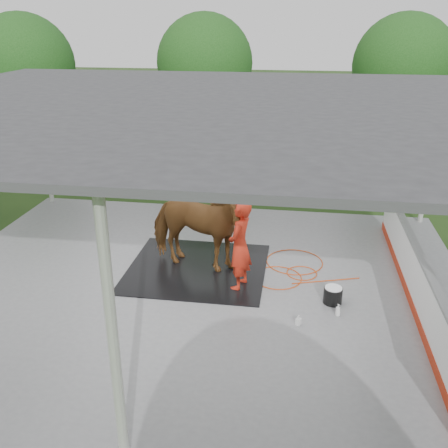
# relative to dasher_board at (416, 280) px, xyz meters

# --- Properties ---
(ground) EXTENTS (100.00, 100.00, 0.00)m
(ground) POSITION_rel_dasher_board_xyz_m (-4.60, 0.00, -0.59)
(ground) COLOR #1E3814
(concrete_slab) EXTENTS (12.00, 10.00, 0.05)m
(concrete_slab) POSITION_rel_dasher_board_xyz_m (-4.60, 0.00, -0.57)
(concrete_slab) COLOR slate
(concrete_slab) RESTS_ON ground
(pavilion_structure) EXTENTS (12.60, 10.60, 4.05)m
(pavilion_structure) POSITION_rel_dasher_board_xyz_m (-4.60, -0.00, 3.37)
(pavilion_structure) COLOR beige
(pavilion_structure) RESTS_ON ground
(dasher_board) EXTENTS (0.16, 8.00, 1.15)m
(dasher_board) POSITION_rel_dasher_board_xyz_m (0.00, 0.00, 0.00)
(dasher_board) COLOR #A5240D
(dasher_board) RESTS_ON concrete_slab
(tree_belt) EXTENTS (28.00, 28.00, 5.80)m
(tree_belt) POSITION_rel_dasher_board_xyz_m (-4.30, 0.90, 3.20)
(tree_belt) COLOR #382314
(tree_belt) RESTS_ON ground
(rubber_mat) EXTENTS (3.21, 3.01, 0.02)m
(rubber_mat) POSITION_rel_dasher_board_xyz_m (-4.73, 0.82, -0.53)
(rubber_mat) COLOR black
(rubber_mat) RESTS_ON concrete_slab
(horse) EXTENTS (2.66, 1.64, 2.09)m
(horse) POSITION_rel_dasher_board_xyz_m (-4.73, 0.82, 0.52)
(horse) COLOR brown
(horse) RESTS_ON rubber_mat
(handler) EXTENTS (0.65, 0.83, 2.00)m
(handler) POSITION_rel_dasher_board_xyz_m (-3.64, 0.13, 0.46)
(handler) COLOR red
(handler) RESTS_ON concrete_slab
(wash_bucket) EXTENTS (0.39, 0.39, 0.36)m
(wash_bucket) POSITION_rel_dasher_board_xyz_m (-1.64, -0.25, -0.36)
(wash_bucket) COLOR black
(wash_bucket) RESTS_ON concrete_slab
(soap_bottle_a) EXTENTS (0.14, 0.14, 0.26)m
(soap_bottle_a) POSITION_rel_dasher_board_xyz_m (-1.56, -0.73, -0.41)
(soap_bottle_a) COLOR silver
(soap_bottle_a) RESTS_ON concrete_slab
(soap_bottle_b) EXTENTS (0.13, 0.13, 0.21)m
(soap_bottle_b) POSITION_rel_dasher_board_xyz_m (-2.33, -1.17, -0.44)
(soap_bottle_b) COLOR #338CD8
(soap_bottle_b) RESTS_ON concrete_slab
(hose_coil) EXTENTS (2.40, 2.10, 0.02)m
(hose_coil) POSITION_rel_dasher_board_xyz_m (-2.55, 1.13, -0.53)
(hose_coil) COLOR #BD400D
(hose_coil) RESTS_ON concrete_slab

